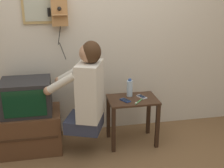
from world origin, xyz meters
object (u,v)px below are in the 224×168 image
wall_phone_antique (59,10)px  toothbrush (138,102)px  cell_phone_held (125,100)px  cell_phone_spare (142,97)px  framed_picture (39,5)px  person (87,90)px  water_bottle (130,88)px  television (27,97)px

wall_phone_antique → toothbrush: (0.78, -0.46, -0.94)m
cell_phone_held → cell_phone_spare: same height
cell_phone_held → toothbrush: size_ratio=1.04×
framed_picture → person: bearing=-49.6°
framed_picture → cell_phone_spare: size_ratio=2.91×
cell_phone_spare → water_bottle: (-0.12, 0.07, 0.09)m
television → wall_phone_antique: bearing=33.8°
person → television: size_ratio=1.87×
person → water_bottle: bearing=-46.9°
framed_picture → toothbrush: size_ratio=3.04×
cell_phone_spare → water_bottle: bearing=129.2°
television → cell_phone_spare: television is taller
water_bottle → toothbrush: water_bottle is taller
cell_phone_held → framed_picture: bearing=124.8°
toothbrush → person: bearing=41.7°
wall_phone_antique → framed_picture: framed_picture is taller
framed_picture → cell_phone_spare: bearing=-19.2°
toothbrush → television: bearing=31.4°
wall_phone_antique → cell_phone_spare: wall_phone_antique is taller
cell_phone_held → toothbrush: bearing=-55.4°
television → toothbrush: 1.19m
television → toothbrush: (1.18, -0.19, -0.07)m
wall_phone_antique → water_bottle: bearing=-19.6°
water_bottle → cell_phone_held: bearing=-121.7°
framed_picture → cell_phone_held: 1.38m
framed_picture → wall_phone_antique: bearing=-12.1°
cell_phone_held → cell_phone_spare: 0.22m
cell_phone_spare → toothbrush: bearing=-143.5°
person → cell_phone_held: (0.42, 0.08, -0.18)m
television → cell_phone_held: television is taller
wall_phone_antique → cell_phone_spare: bearing=-20.9°
toothbrush → framed_picture: bearing=13.6°
cell_phone_held → toothbrush: (0.13, -0.07, 0.00)m
water_bottle → toothbrush: size_ratio=1.55×
television → wall_phone_antique: 0.99m
person → cell_phone_spare: bearing=-56.6°
person → framed_picture: framed_picture is taller
framed_picture → cell_phone_spare: 1.50m
person → water_bottle: size_ratio=4.65×
person → framed_picture: (-0.44, 0.51, 0.82)m
framed_picture → water_bottle: (0.94, -0.30, -0.90)m
cell_phone_spare → person: bearing=169.7°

